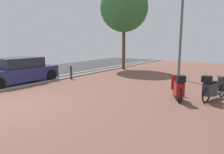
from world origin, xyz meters
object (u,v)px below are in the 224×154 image
scooter_near (178,88)px  bollard_far (71,72)px  scooter_mid (212,88)px  parked_car_near (18,71)px  street_tree (124,8)px  lamp_post (181,27)px

scooter_near → bollard_far: scooter_near is taller
scooter_near → scooter_mid: bearing=29.4°
scooter_near → bollard_far: bearing=173.2°
parked_car_near → street_tree: size_ratio=0.61×
street_tree → parked_car_near: bearing=-101.6°
scooter_near → parked_car_near: size_ratio=0.40×
parked_car_near → street_tree: (1.64, 8.03, 4.09)m
parked_car_near → bollard_far: size_ratio=5.13×
scooter_near → parked_car_near: (-7.99, -1.70, 0.18)m
scooter_mid → street_tree: street_tree is taller
scooter_mid → parked_car_near: parked_car_near is taller
scooter_near → bollard_far: (-6.58, 0.79, -0.08)m
street_tree → lamp_post: bearing=-21.5°
scooter_mid → lamp_post: bearing=122.8°
scooter_near → street_tree: size_ratio=0.24×
scooter_near → scooter_mid: 1.25m
scooter_mid → parked_car_near: 9.37m
street_tree → scooter_near: bearing=-44.9°
scooter_near → parked_car_near: parked_car_near is taller
scooter_mid → street_tree: 10.31m
parked_car_near → bollard_far: 2.87m
scooter_mid → bollard_far: (-7.67, 0.18, -0.07)m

